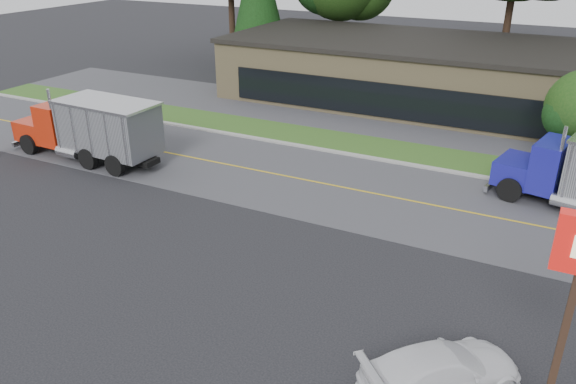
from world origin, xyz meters
The scene contains 9 objects.
ground centered at (0.00, 0.00, 0.00)m, with size 140.00×140.00×0.00m, color #2E2E33.
road centered at (0.00, 9.00, 0.00)m, with size 60.00×8.00×0.02m, color #58585D.
center_line centered at (0.00, 9.00, 0.00)m, with size 60.00×0.12×0.01m, color gold.
curb centered at (0.00, 13.20, 0.00)m, with size 60.00×0.30×0.12m, color #9E9E99.
grass_verge centered at (0.00, 15.00, 0.00)m, with size 60.00×3.40×0.03m, color #3A5D20.
far_parking centered at (0.00, 20.00, 0.00)m, with size 60.00×7.00×0.02m, color #58585D.
strip_mall centered at (2.00, 26.00, 2.00)m, with size 32.00×12.00×4.00m, color tan.
dump_truck_red centered at (-12.84, 6.49, 1.81)m, with size 9.14×2.94×3.36m.
rally_car centered at (7.50, -2.07, 0.64)m, with size 1.80×4.43×1.29m, color white.
Camera 1 is at (9.03, -14.05, 11.02)m, focal length 35.00 mm.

